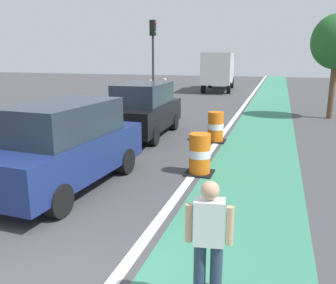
% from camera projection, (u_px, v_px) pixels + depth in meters
% --- Properties ---
extents(ground_plane, '(100.00, 100.00, 0.00)m').
position_uv_depth(ground_plane, '(45.00, 283.00, 5.04)').
color(ground_plane, '#424244').
extents(bike_lane_strip, '(2.50, 80.00, 0.01)m').
position_uv_depth(bike_lane_strip, '(263.00, 129.00, 15.50)').
color(bike_lane_strip, '#387F60').
rests_on(bike_lane_strip, ground).
extents(lane_divider_stripe, '(0.20, 80.00, 0.01)m').
position_uv_depth(lane_divider_stripe, '(228.00, 127.00, 15.93)').
color(lane_divider_stripe, silver).
rests_on(lane_divider_stripe, ground).
extents(skateboarder_on_lane, '(0.56, 0.82, 1.69)m').
position_uv_depth(skateboarder_on_lane, '(209.00, 243.00, 4.33)').
color(skateboarder_on_lane, black).
rests_on(skateboarder_on_lane, ground).
extents(parked_suv_nearest, '(2.12, 4.70, 2.04)m').
position_uv_depth(parked_suv_nearest, '(65.00, 145.00, 8.44)').
color(parked_suv_nearest, navy).
rests_on(parked_suv_nearest, ground).
extents(parked_suv_second, '(2.03, 4.65, 2.04)m').
position_uv_depth(parked_suv_second, '(144.00, 109.00, 13.96)').
color(parked_suv_second, black).
rests_on(parked_suv_second, ground).
extents(traffic_barrel_front, '(0.73, 0.73, 1.09)m').
position_uv_depth(traffic_barrel_front, '(200.00, 154.00, 9.55)').
color(traffic_barrel_front, orange).
rests_on(traffic_barrel_front, ground).
extents(traffic_barrel_mid, '(0.73, 0.73, 1.09)m').
position_uv_depth(traffic_barrel_mid, '(216.00, 127.00, 13.11)').
color(traffic_barrel_mid, orange).
rests_on(traffic_barrel_mid, ground).
extents(delivery_truck_down_block, '(2.86, 7.75, 3.23)m').
position_uv_depth(delivery_truck_down_block, '(219.00, 69.00, 31.34)').
color(delivery_truck_down_block, beige).
rests_on(delivery_truck_down_block, ground).
extents(traffic_light_corner, '(0.41, 0.32, 5.10)m').
position_uv_depth(traffic_light_corner, '(153.00, 48.00, 21.99)').
color(traffic_light_corner, '#2D2D2D').
rests_on(traffic_light_corner, ground).
extents(pedestrian_crossing, '(0.34, 0.20, 1.61)m').
position_uv_depth(pedestrian_crossing, '(165.00, 90.00, 23.51)').
color(pedestrian_crossing, '#33333D').
rests_on(pedestrian_crossing, ground).
extents(pedestrian_waiting, '(0.34, 0.20, 1.61)m').
position_uv_depth(pedestrian_waiting, '(151.00, 92.00, 22.13)').
color(pedestrian_waiting, '#33333D').
rests_on(pedestrian_waiting, ground).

